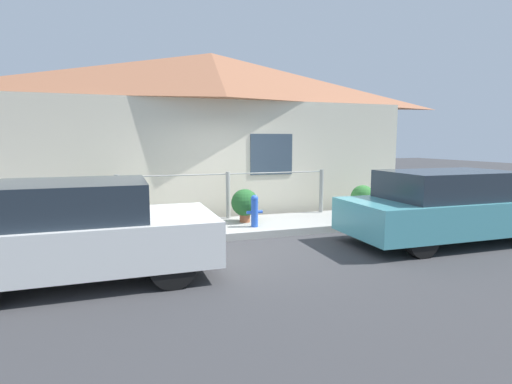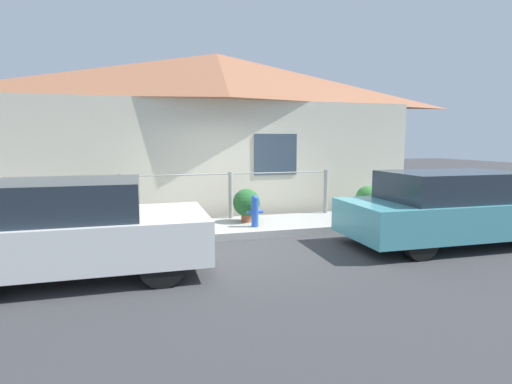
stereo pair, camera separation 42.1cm
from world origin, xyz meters
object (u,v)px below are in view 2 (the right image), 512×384
car_right (455,208)px  potted_plant_near_hydrant (246,203)px  car_left (75,228)px  potted_plant_corner (368,199)px  fire_hydrant (255,210)px  potted_plant_by_fence (111,210)px

car_right → potted_plant_near_hydrant: size_ratio=5.90×
car_left → potted_plant_corner: size_ratio=5.20×
fire_hydrant → potted_plant_near_hydrant: potted_plant_near_hydrant is taller
car_right → potted_plant_by_fence: size_ratio=6.72×
car_left → car_right: 6.53m
fire_hydrant → car_right: bearing=-28.2°
car_left → potted_plant_by_fence: size_ratio=5.63×
potted_plant_by_fence → car_left: bearing=-96.8°
car_right → potted_plant_near_hydrant: (-3.41, 2.34, -0.11)m
car_left → potted_plant_corner: (6.20, 2.46, -0.16)m
car_right → potted_plant_by_fence: 6.72m
car_right → potted_plant_by_fence: bearing=158.8°
car_left → potted_plant_corner: bearing=21.8°
car_left → car_right: (6.53, 0.00, -0.01)m
fire_hydrant → potted_plant_corner: bearing=12.1°
potted_plant_near_hydrant → potted_plant_by_fence: (-2.81, 0.19, -0.06)m
car_left → potted_plant_near_hydrant: 3.90m
car_right → potted_plant_corner: size_ratio=6.21×
car_right → potted_plant_by_fence: car_right is taller
car_right → fire_hydrant: bearing=152.7°
potted_plant_by_fence → car_right: bearing=-22.1°
car_left → potted_plant_by_fence: bearing=83.4°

